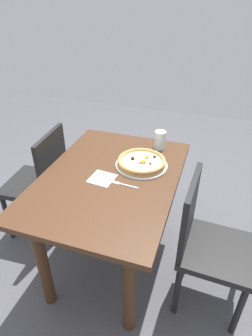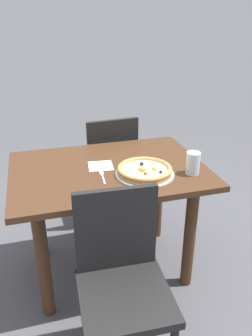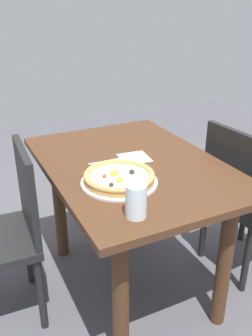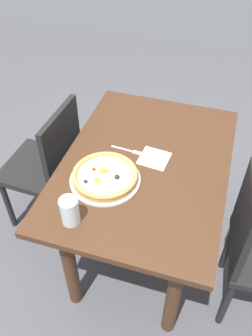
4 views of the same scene
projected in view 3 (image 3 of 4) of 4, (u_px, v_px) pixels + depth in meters
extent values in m
plane|color=#4C4C51|center=(131.00, 282.00, 2.07)|extent=(6.00, 6.00, 0.00)
cube|color=#472B19|center=(132.00, 165.00, 1.76)|extent=(1.12, 0.79, 0.03)
cylinder|color=#472B19|center=(59.00, 204.00, 2.16)|extent=(0.07, 0.07, 0.71)
cylinder|color=#472B19|center=(121.00, 301.00, 1.47)|extent=(0.07, 0.07, 0.71)
cylinder|color=#472B19|center=(138.00, 186.00, 2.37)|extent=(0.07, 0.07, 0.71)
cylinder|color=#472B19|center=(224.00, 263.00, 1.68)|extent=(0.07, 0.07, 0.71)
cylinder|color=black|center=(41.00, 294.00, 1.70)|extent=(0.04, 0.04, 0.41)
cylinder|color=black|center=(28.00, 252.00, 1.99)|extent=(0.04, 0.04, 0.41)
cube|color=black|center=(27.00, 191.00, 1.66)|extent=(0.38, 0.05, 0.42)
cylinder|color=black|center=(244.00, 213.00, 2.35)|extent=(0.04, 0.04, 0.41)
cylinder|color=black|center=(204.00, 228.00, 2.20)|extent=(0.04, 0.04, 0.41)
cylinder|color=black|center=(247.00, 259.00, 1.93)|extent=(0.04, 0.04, 0.41)
cube|color=black|center=(251.00, 200.00, 2.04)|extent=(0.43, 0.43, 0.04)
cube|color=black|center=(232.00, 170.00, 1.86)|extent=(0.38, 0.06, 0.42)
cylinder|color=silver|center=(119.00, 182.00, 1.56)|extent=(0.33, 0.33, 0.01)
cylinder|color=tan|center=(119.00, 179.00, 1.55)|extent=(0.30, 0.30, 0.02)
cylinder|color=beige|center=(119.00, 177.00, 1.54)|extent=(0.26, 0.26, 0.01)
torus|color=tan|center=(119.00, 175.00, 1.54)|extent=(0.30, 0.30, 0.02)
sphere|color=gold|center=(120.00, 180.00, 1.49)|extent=(0.03, 0.03, 0.03)
sphere|color=#E58C7F|center=(117.00, 172.00, 1.56)|extent=(0.02, 0.02, 0.02)
sphere|color=maroon|center=(104.00, 176.00, 1.53)|extent=(0.02, 0.02, 0.02)
sphere|color=#262626|center=(111.00, 185.00, 1.46)|extent=(0.02, 0.02, 0.02)
sphere|color=#262626|center=(132.00, 172.00, 1.56)|extent=(0.02, 0.02, 0.02)
sphere|color=gold|center=(114.00, 173.00, 1.54)|extent=(0.03, 0.03, 0.03)
cube|color=silver|center=(100.00, 162.00, 1.75)|extent=(0.02, 0.11, 0.00)
cube|color=silver|center=(116.00, 160.00, 1.78)|extent=(0.03, 0.05, 0.00)
cylinder|color=silver|center=(136.00, 201.00, 1.30)|extent=(0.08, 0.08, 0.13)
cube|color=white|center=(134.00, 158.00, 1.80)|extent=(0.15, 0.15, 0.00)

